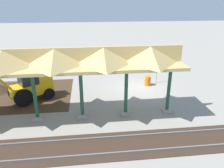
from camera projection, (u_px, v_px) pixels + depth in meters
ground_plane at (136, 88)px, 20.21m from camera, size 120.00×120.00×0.00m
dirt_work_zone at (15, 95)px, 18.67m from camera, size 9.51×7.00×0.01m
platform_canopy at (55, 60)px, 13.64m from camera, size 16.47×3.20×4.90m
rail_tracks at (168, 142)px, 12.60m from camera, size 60.00×2.58×0.15m
stop_sign at (157, 66)px, 20.75m from camera, size 0.76×0.15×2.36m
backhoe at (30, 86)px, 17.32m from camera, size 4.99×3.84×2.82m
traffic_barrel at (148, 81)px, 20.63m from camera, size 0.56×0.56×0.90m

